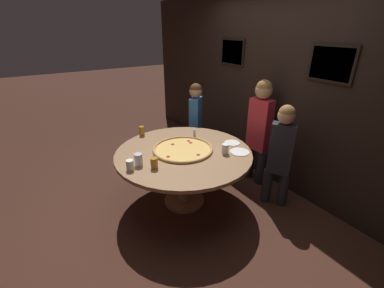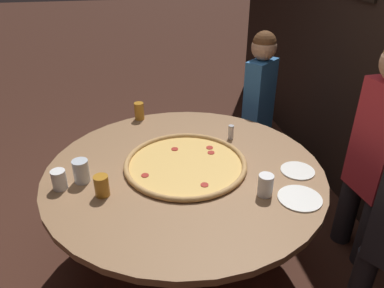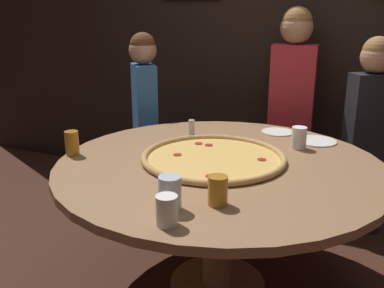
{
  "view_description": "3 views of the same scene",
  "coord_description": "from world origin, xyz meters",
  "px_view_note": "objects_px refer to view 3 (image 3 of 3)",
  "views": [
    {
      "loc": [
        2.39,
        -1.42,
        2.12
      ],
      "look_at": [
        0.07,
        0.08,
        0.84
      ],
      "focal_mm": 24.0,
      "sensor_mm": 36.0,
      "label": 1
    },
    {
      "loc": [
        1.83,
        -0.28,
        1.95
      ],
      "look_at": [
        -0.03,
        0.05,
        0.89
      ],
      "focal_mm": 35.0,
      "sensor_mm": 36.0,
      "label": 2
    },
    {
      "loc": [
        0.72,
        -1.9,
        1.47
      ],
      "look_at": [
        -0.13,
        -0.06,
        0.83
      ],
      "focal_mm": 40.0,
      "sensor_mm": 36.0,
      "label": 3
    }
  ],
  "objects_px": {
    "drink_cup_near_right": "(170,193)",
    "white_plate_right_side": "(278,132)",
    "dining_table": "(219,184)",
    "white_plate_left_side": "(316,141)",
    "condiment_shaker": "(192,128)",
    "diner_centre_back": "(292,100)",
    "giant_pizza": "(213,157)",
    "diner_far_left": "(145,112)",
    "drink_cup_front_edge": "(299,138)",
    "diner_far_right": "(368,127)",
    "drink_cup_far_left": "(167,210)",
    "drink_cup_far_right": "(72,143)",
    "drink_cup_near_left": "(218,191)"
  },
  "relations": [
    {
      "from": "dining_table",
      "to": "drink_cup_front_edge",
      "type": "bearing_deg",
      "value": 50.48
    },
    {
      "from": "drink_cup_far_right",
      "to": "diner_centre_back",
      "type": "height_order",
      "value": "diner_centre_back"
    },
    {
      "from": "dining_table",
      "to": "white_plate_left_side",
      "type": "height_order",
      "value": "white_plate_left_side"
    },
    {
      "from": "dining_table",
      "to": "drink_cup_near_left",
      "type": "bearing_deg",
      "value": -69.95
    },
    {
      "from": "drink_cup_near_right",
      "to": "diner_far_left",
      "type": "relative_size",
      "value": 0.1
    },
    {
      "from": "giant_pizza",
      "to": "drink_cup_far_right",
      "type": "height_order",
      "value": "drink_cup_far_right"
    },
    {
      "from": "drink_cup_far_right",
      "to": "dining_table",
      "type": "bearing_deg",
      "value": 16.72
    },
    {
      "from": "drink_cup_front_edge",
      "to": "diner_far_left",
      "type": "xyz_separation_m",
      "value": [
        -1.2,
        0.38,
        -0.05
      ]
    },
    {
      "from": "drink_cup_front_edge",
      "to": "dining_table",
      "type": "bearing_deg",
      "value": -129.52
    },
    {
      "from": "drink_cup_front_edge",
      "to": "diner_centre_back",
      "type": "height_order",
      "value": "diner_centre_back"
    },
    {
      "from": "drink_cup_near_right",
      "to": "condiment_shaker",
      "type": "distance_m",
      "value": 1.01
    },
    {
      "from": "drink_cup_near_left",
      "to": "diner_centre_back",
      "type": "bearing_deg",
      "value": 92.27
    },
    {
      "from": "white_plate_right_side",
      "to": "diner_far_right",
      "type": "distance_m",
      "value": 0.6
    },
    {
      "from": "drink_cup_near_right",
      "to": "diner_far_left",
      "type": "height_order",
      "value": "diner_far_left"
    },
    {
      "from": "drink_cup_near_right",
      "to": "white_plate_right_side",
      "type": "bearing_deg",
      "value": 84.67
    },
    {
      "from": "drink_cup_near_right",
      "to": "diner_far_right",
      "type": "xyz_separation_m",
      "value": [
        0.62,
        1.56,
        -0.06
      ]
    },
    {
      "from": "drink_cup_near_right",
      "to": "drink_cup_far_left",
      "type": "bearing_deg",
      "value": -67.77
    },
    {
      "from": "drink_cup_front_edge",
      "to": "drink_cup_near_right",
      "type": "xyz_separation_m",
      "value": [
        -0.3,
        -0.97,
        0.01
      ]
    },
    {
      "from": "dining_table",
      "to": "drink_cup_near_right",
      "type": "relative_size",
      "value": 12.23
    },
    {
      "from": "white_plate_left_side",
      "to": "diner_centre_back",
      "type": "distance_m",
      "value": 0.68
    },
    {
      "from": "drink_cup_near_left",
      "to": "drink_cup_front_edge",
      "type": "height_order",
      "value": "drink_cup_front_edge"
    },
    {
      "from": "drink_cup_near_left",
      "to": "drink_cup_far_right",
      "type": "bearing_deg",
      "value": 165.04
    },
    {
      "from": "dining_table",
      "to": "white_plate_left_side",
      "type": "relative_size",
      "value": 7.09
    },
    {
      "from": "dining_table",
      "to": "drink_cup_near_right",
      "type": "distance_m",
      "value": 0.61
    },
    {
      "from": "dining_table",
      "to": "condiment_shaker",
      "type": "xyz_separation_m",
      "value": [
        -0.33,
        0.37,
        0.17
      ]
    },
    {
      "from": "drink_cup_near_right",
      "to": "diner_far_left",
      "type": "bearing_deg",
      "value": 124.0
    },
    {
      "from": "white_plate_right_side",
      "to": "condiment_shaker",
      "type": "bearing_deg",
      "value": -148.73
    },
    {
      "from": "diner_far_left",
      "to": "drink_cup_front_edge",
      "type": "bearing_deg",
      "value": -148.27
    },
    {
      "from": "dining_table",
      "to": "drink_cup_near_right",
      "type": "bearing_deg",
      "value": -87.97
    },
    {
      "from": "drink_cup_front_edge",
      "to": "diner_centre_back",
      "type": "distance_m",
      "value": 0.81
    },
    {
      "from": "white_plate_right_side",
      "to": "diner_centre_back",
      "type": "bearing_deg",
      "value": 93.32
    },
    {
      "from": "drink_cup_near_right",
      "to": "giant_pizza",
      "type": "bearing_deg",
      "value": 95.79
    },
    {
      "from": "condiment_shaker",
      "to": "white_plate_right_side",
      "type": "bearing_deg",
      "value": 31.27
    },
    {
      "from": "giant_pizza",
      "to": "drink_cup_far_left",
      "type": "relative_size",
      "value": 6.62
    },
    {
      "from": "drink_cup_near_left",
      "to": "diner_far_right",
      "type": "distance_m",
      "value": 1.52
    },
    {
      "from": "diner_far_left",
      "to": "diner_far_right",
      "type": "distance_m",
      "value": 1.54
    },
    {
      "from": "giant_pizza",
      "to": "diner_far_left",
      "type": "bearing_deg",
      "value": 138.47
    },
    {
      "from": "white_plate_right_side",
      "to": "diner_far_left",
      "type": "height_order",
      "value": "diner_far_left"
    },
    {
      "from": "dining_table",
      "to": "drink_cup_far_left",
      "type": "bearing_deg",
      "value": -84.49
    },
    {
      "from": "drink_cup_front_edge",
      "to": "drink_cup_far_right",
      "type": "bearing_deg",
      "value": -150.2
    },
    {
      "from": "white_plate_left_side",
      "to": "drink_cup_far_right",
      "type": "bearing_deg",
      "value": -145.45
    },
    {
      "from": "giant_pizza",
      "to": "diner_centre_back",
      "type": "relative_size",
      "value": 0.49
    },
    {
      "from": "giant_pizza",
      "to": "diner_far_right",
      "type": "xyz_separation_m",
      "value": [
        0.68,
        0.97,
        -0.0
      ]
    },
    {
      "from": "white_plate_right_side",
      "to": "white_plate_left_side",
      "type": "relative_size",
      "value": 0.85
    },
    {
      "from": "giant_pizza",
      "to": "white_plate_right_side",
      "type": "xyz_separation_m",
      "value": [
        0.18,
        0.64,
        -0.01
      ]
    },
    {
      "from": "dining_table",
      "to": "diner_far_right",
      "type": "bearing_deg",
      "value": 56.73
    },
    {
      "from": "dining_table",
      "to": "drink_cup_front_edge",
      "type": "relative_size",
      "value": 13.53
    },
    {
      "from": "condiment_shaker",
      "to": "giant_pizza",
      "type": "bearing_deg",
      "value": -51.33
    },
    {
      "from": "drink_cup_near_left",
      "to": "white_plate_right_side",
      "type": "height_order",
      "value": "drink_cup_near_left"
    },
    {
      "from": "dining_table",
      "to": "white_plate_right_side",
      "type": "distance_m",
      "value": 0.68
    }
  ]
}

